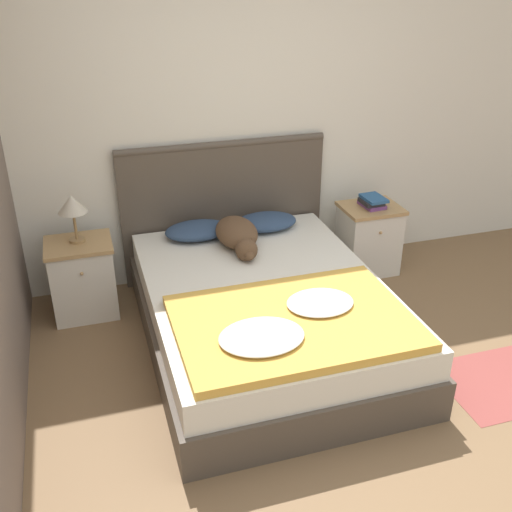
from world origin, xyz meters
name	(u,v)px	position (x,y,z in m)	size (l,w,h in m)	color
ground_plane	(336,443)	(0.00, 0.00, 0.00)	(16.00, 16.00, 0.00)	brown
wall_back	(230,116)	(0.00, 2.13, 1.27)	(9.00, 0.06, 2.55)	silver
bed	(265,314)	(-0.08, 1.00, 0.23)	(1.53, 2.07, 0.46)	#4C4238
headboard	(224,207)	(-0.08, 2.06, 0.58)	(1.61, 0.06, 1.11)	#4C4238
nightstand_left	(83,278)	(-1.21, 1.76, 0.28)	(0.46, 0.39, 0.57)	silver
nightstand_right	(368,238)	(1.05, 1.76, 0.28)	(0.46, 0.39, 0.57)	silver
pillow_left	(197,230)	(-0.35, 1.82, 0.52)	(0.49, 0.32, 0.11)	navy
pillow_right	(266,222)	(0.19, 1.82, 0.52)	(0.49, 0.32, 0.11)	navy
quilt	(292,322)	(-0.09, 0.48, 0.49)	(1.34, 0.94, 0.09)	gold
dog	(238,235)	(-0.10, 1.59, 0.55)	(0.29, 0.66, 0.19)	brown
book_stack	(372,202)	(1.05, 1.75, 0.61)	(0.18, 0.23, 0.08)	#703D7F
table_lamp	(72,206)	(-1.21, 1.78, 0.83)	(0.20, 0.20, 0.34)	#9E7A4C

